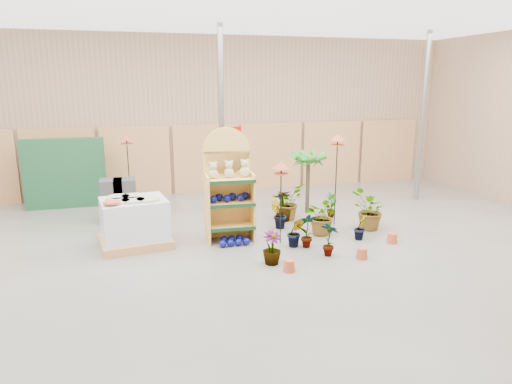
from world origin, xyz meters
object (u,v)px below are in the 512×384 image
at_px(pallet_stack, 134,222).
at_px(potted_plant_2, 321,215).
at_px(bird_table_front, 281,168).
at_px(display_shelf, 228,189).

xyz_separation_m(pallet_stack, potted_plant_2, (3.85, -0.32, -0.06)).
bearing_deg(potted_plant_2, bird_table_front, -162.88).
xyz_separation_m(display_shelf, bird_table_front, (0.94, -0.58, 0.50)).
distance_m(display_shelf, pallet_stack, 1.98).
bearing_deg(potted_plant_2, display_shelf, 172.07).
height_order(display_shelf, bird_table_front, display_shelf).
height_order(display_shelf, pallet_stack, display_shelf).
bearing_deg(bird_table_front, pallet_stack, 167.51).
bearing_deg(potted_plant_2, pallet_stack, 175.30).
height_order(pallet_stack, bird_table_front, bird_table_front).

